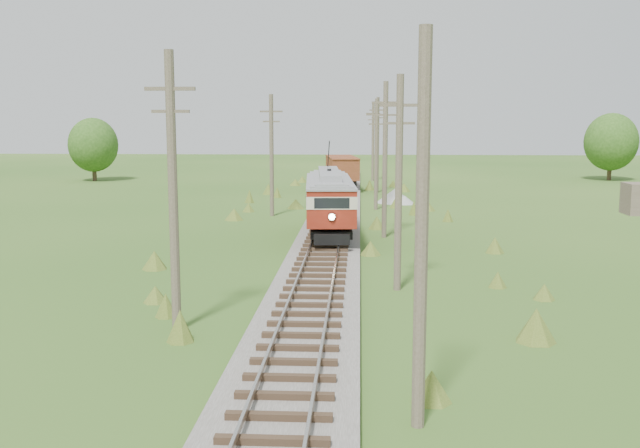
{
  "coord_description": "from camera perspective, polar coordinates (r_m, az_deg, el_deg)",
  "views": [
    {
      "loc": [
        1.75,
        -10.32,
        6.85
      ],
      "look_at": [
        0.0,
        21.0,
        2.23
      ],
      "focal_mm": 40.0,
      "sensor_mm": 36.0,
      "label": 1
    }
  ],
  "objects": [
    {
      "name": "railbed_main",
      "position": [
        44.85,
        0.93,
        -0.17
      ],
      "size": [
        3.6,
        96.0,
        0.57
      ],
      "color": "#605B54",
      "rests_on": "ground"
    },
    {
      "name": "streetcar",
      "position": [
        41.06,
        0.74,
        2.19
      ],
      "size": [
        3.33,
        11.26,
        5.1
      ],
      "rotation": [
        0.0,
        0.0,
        0.07
      ],
      "color": "black",
      "rests_on": "ground"
    },
    {
      "name": "gondola",
      "position": [
        70.21,
        1.77,
        4.41
      ],
      "size": [
        3.6,
        8.32,
        2.68
      ],
      "rotation": [
        0.0,
        0.0,
        0.13
      ],
      "color": "black",
      "rests_on": "ground"
    },
    {
      "name": "gravel_pile",
      "position": [
        59.23,
        6.13,
        2.21
      ],
      "size": [
        3.2,
        3.4,
        1.16
      ],
      "color": "gray",
      "rests_on": "ground"
    },
    {
      "name": "utility_pole_r_1",
      "position": [
        15.57,
        8.13,
        -0.77
      ],
      "size": [
        0.3,
        0.3,
        8.8
      ],
      "color": "brown",
      "rests_on": "ground"
    },
    {
      "name": "utility_pole_r_2",
      "position": [
        28.46,
        6.32,
        3.43
      ],
      "size": [
        1.6,
        0.3,
        8.6
      ],
      "color": "brown",
      "rests_on": "ground"
    },
    {
      "name": "utility_pole_r_3",
      "position": [
        41.4,
        5.22,
        5.26
      ],
      "size": [
        1.6,
        0.3,
        9.0
      ],
      "color": "brown",
      "rests_on": "ground"
    },
    {
      "name": "utility_pole_r_4",
      "position": [
        54.39,
        4.53,
        5.68
      ],
      "size": [
        1.6,
        0.3,
        8.4
      ],
      "color": "brown",
      "rests_on": "ground"
    },
    {
      "name": "utility_pole_r_5",
      "position": [
        67.38,
        4.63,
        6.41
      ],
      "size": [
        1.6,
        0.3,
        8.9
      ],
      "color": "brown",
      "rests_on": "ground"
    },
    {
      "name": "utility_pole_r_6",
      "position": [
        80.37,
        4.26,
        6.66
      ],
      "size": [
        1.6,
        0.3,
        8.7
      ],
      "color": "brown",
      "rests_on": "ground"
    },
    {
      "name": "utility_pole_l_a",
      "position": [
        23.2,
        -11.69,
        2.7
      ],
      "size": [
        1.6,
        0.3,
        9.0
      ],
      "color": "brown",
      "rests_on": "ground"
    },
    {
      "name": "utility_pole_l_b",
      "position": [
        50.76,
        -3.9,
        5.61
      ],
      "size": [
        1.6,
        0.3,
        8.6
      ],
      "color": "brown",
      "rests_on": "ground"
    },
    {
      "name": "tree_mid_a",
      "position": [
        83.83,
        -17.69,
        6.04
      ],
      "size": [
        5.46,
        5.46,
        7.03
      ],
      "color": "#38281C",
      "rests_on": "ground"
    },
    {
      "name": "tree_mid_b",
      "position": [
        87.07,
        22.26,
        6.1
      ],
      "size": [
        5.88,
        5.88,
        7.57
      ],
      "color": "#38281C",
      "rests_on": "ground"
    }
  ]
}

